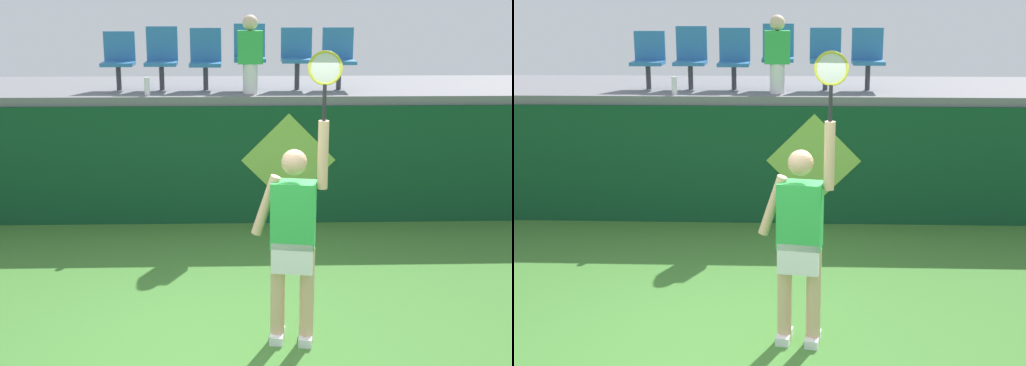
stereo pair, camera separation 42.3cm
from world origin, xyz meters
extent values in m
plane|color=#3D752D|center=(0.00, 0.00, 0.00)|extent=(40.00, 40.00, 0.00)
cube|color=#0F4223|center=(0.00, 3.73, 0.81)|extent=(10.54, 0.20, 1.62)
cube|color=slate|center=(0.00, 4.90, 1.68)|extent=(10.54, 2.43, 0.12)
cube|color=white|center=(0.46, 0.33, 0.04)|extent=(0.16, 0.28, 0.08)
cube|color=white|center=(0.72, 0.29, 0.04)|extent=(0.16, 0.28, 0.08)
cylinder|color=#DBAD84|center=(0.46, 0.33, 0.45)|extent=(0.13, 0.13, 0.91)
cylinder|color=#DBAD84|center=(0.72, 0.29, 0.45)|extent=(0.13, 0.13, 0.91)
cube|color=white|center=(0.59, 0.31, 0.83)|extent=(0.39, 0.28, 0.28)
cube|color=green|center=(0.59, 0.31, 1.20)|extent=(0.41, 0.28, 0.59)
sphere|color=#DBAD84|center=(0.59, 0.31, 1.66)|extent=(0.22, 0.22, 0.22)
cylinder|color=#DBAD84|center=(0.35, 0.35, 1.27)|extent=(0.27, 0.13, 0.55)
cylinder|color=#DBAD84|center=(0.82, 0.27, 1.73)|extent=(0.09, 0.09, 0.58)
cylinder|color=black|center=(0.82, 0.27, 2.17)|extent=(0.03, 0.03, 0.30)
torus|color=gold|center=(0.82, 0.27, 2.45)|extent=(0.28, 0.07, 0.28)
ellipsoid|color=silver|center=(0.82, 0.27, 2.45)|extent=(0.24, 0.06, 0.24)
cylinder|color=white|center=(-1.08, 3.85, 1.86)|extent=(0.07, 0.07, 0.24)
cylinder|color=#38383D|center=(-1.55, 4.39, 1.91)|extent=(0.07, 0.07, 0.34)
cube|color=#2D70B2|center=(-1.55, 4.39, 2.10)|extent=(0.44, 0.42, 0.05)
cube|color=#2D70B2|center=(-1.55, 4.58, 2.33)|extent=(0.44, 0.04, 0.41)
cylinder|color=#38383D|center=(-0.94, 4.39, 1.91)|extent=(0.07, 0.07, 0.35)
cube|color=#2D70B2|center=(-0.94, 4.39, 2.11)|extent=(0.44, 0.42, 0.05)
cube|color=#2D70B2|center=(-0.94, 4.58, 2.37)|extent=(0.44, 0.04, 0.48)
cylinder|color=#38383D|center=(-0.33, 4.39, 1.90)|extent=(0.07, 0.07, 0.33)
cube|color=#2D70B2|center=(-0.33, 4.39, 2.10)|extent=(0.44, 0.42, 0.05)
cube|color=#2D70B2|center=(-0.33, 4.58, 2.35)|extent=(0.44, 0.04, 0.47)
cylinder|color=#38383D|center=(0.29, 4.39, 1.94)|extent=(0.07, 0.07, 0.40)
cube|color=#2D70B2|center=(0.29, 4.39, 2.16)|extent=(0.44, 0.42, 0.05)
cube|color=#2D70B2|center=(0.29, 4.58, 2.42)|extent=(0.44, 0.04, 0.46)
cylinder|color=#38383D|center=(0.96, 4.39, 1.93)|extent=(0.07, 0.07, 0.38)
cube|color=#2D70B2|center=(0.96, 4.39, 2.15)|extent=(0.44, 0.42, 0.05)
cube|color=#2D70B2|center=(0.96, 4.58, 2.38)|extent=(0.44, 0.04, 0.42)
cylinder|color=#38383D|center=(1.55, 4.39, 1.92)|extent=(0.07, 0.07, 0.36)
cube|color=#2D70B2|center=(1.55, 4.39, 2.12)|extent=(0.44, 0.42, 0.05)
cube|color=#2D70B2|center=(1.55, 4.58, 2.37)|extent=(0.44, 0.04, 0.44)
cylinder|color=white|center=(0.29, 4.04, 1.94)|extent=(0.20, 0.20, 0.40)
cube|color=green|center=(0.29, 4.04, 2.35)|extent=(0.34, 0.20, 0.44)
sphere|color=beige|center=(0.29, 4.04, 2.68)|extent=(0.21, 0.21, 0.21)
cube|color=#0F4223|center=(0.79, 3.63, 0.00)|extent=(0.90, 0.01, 0.00)
plane|color=#8CC64C|center=(0.79, 3.62, 0.89)|extent=(1.27, 0.00, 1.27)
camera|label=1|loc=(0.11, -5.23, 3.01)|focal=47.66mm
camera|label=2|loc=(0.53, -5.23, 3.01)|focal=47.66mm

